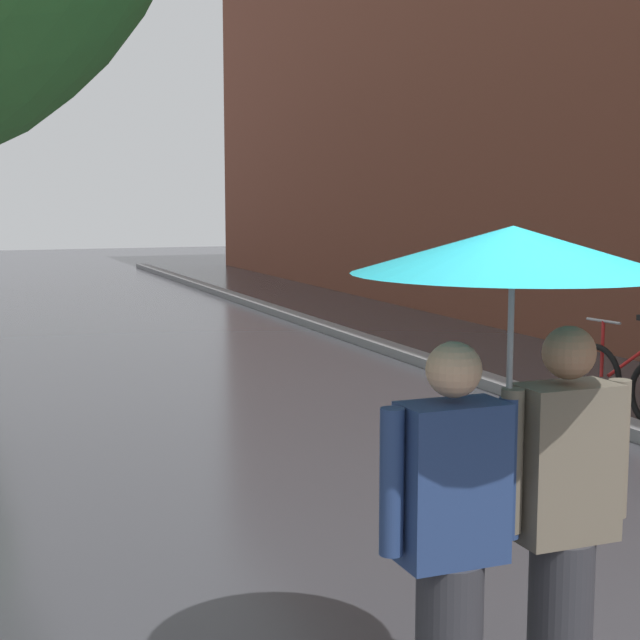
{
  "coord_description": "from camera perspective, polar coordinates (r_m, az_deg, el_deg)",
  "views": [
    {
      "loc": [
        -2.66,
        -2.32,
        2.18
      ],
      "look_at": [
        -0.27,
        3.73,
        1.35
      ],
      "focal_mm": 53.71,
      "sensor_mm": 36.0,
      "label": 1
    }
  ],
  "objects": [
    {
      "name": "couple_under_umbrella",
      "position": [
        3.73,
        11.3,
        -4.38
      ],
      "size": [
        1.23,
        1.23,
        2.08
      ],
      "color": "#2D2D33",
      "rests_on": "ground"
    },
    {
      "name": "parked_bicycle_3",
      "position": [
        10.61,
        18.06,
        -2.88
      ],
      "size": [
        1.16,
        0.83,
        0.96
      ],
      "color": "black",
      "rests_on": "ground"
    },
    {
      "name": "kerb_strip",
      "position": [
        13.81,
        3.82,
        -1.58
      ],
      "size": [
        0.3,
        36.0,
        0.12
      ],
      "primitive_type": "cube",
      "color": "slate",
      "rests_on": "ground"
    }
  ]
}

